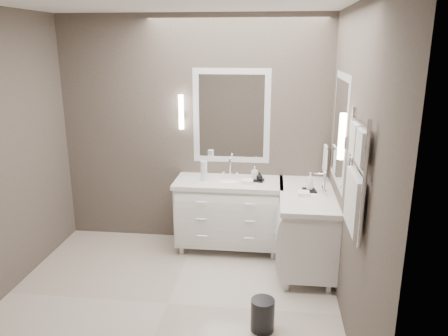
# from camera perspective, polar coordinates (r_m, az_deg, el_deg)

# --- Properties ---
(floor) EXTENTS (3.20, 3.00, 0.01)m
(floor) POSITION_cam_1_polar(r_m,az_deg,el_deg) (4.35, -7.35, -17.19)
(floor) COLOR beige
(floor) RESTS_ON ground
(wall_back) EXTENTS (3.20, 0.01, 2.70)m
(wall_back) POSITION_cam_1_polar(r_m,az_deg,el_deg) (5.22, -3.96, 4.70)
(wall_back) COLOR #504740
(wall_back) RESTS_ON floor
(wall_front) EXTENTS (3.20, 0.01, 2.70)m
(wall_front) POSITION_cam_1_polar(r_m,az_deg,el_deg) (2.45, -16.93, -9.25)
(wall_front) COLOR #504740
(wall_front) RESTS_ON floor
(wall_right) EXTENTS (0.01, 3.00, 2.70)m
(wall_right) POSITION_cam_1_polar(r_m,az_deg,el_deg) (3.73, 16.56, -0.52)
(wall_right) COLOR #504740
(wall_right) RESTS_ON floor
(vanity_back) EXTENTS (1.24, 0.59, 0.97)m
(vanity_back) POSITION_cam_1_polar(r_m,az_deg,el_deg) (5.13, 0.63, -5.53)
(vanity_back) COLOR white
(vanity_back) RESTS_ON floor
(vanity_right) EXTENTS (0.59, 1.24, 0.97)m
(vanity_right) POSITION_cam_1_polar(r_m,az_deg,el_deg) (4.82, 10.69, -7.27)
(vanity_right) COLOR white
(vanity_right) RESTS_ON floor
(mirror_back) EXTENTS (0.90, 0.02, 1.10)m
(mirror_back) POSITION_cam_1_polar(r_m,az_deg,el_deg) (5.10, 0.97, 6.76)
(mirror_back) COLOR white
(mirror_back) RESTS_ON wall_back
(mirror_right) EXTENTS (0.02, 0.90, 1.10)m
(mirror_right) POSITION_cam_1_polar(r_m,az_deg,el_deg) (4.45, 14.87, 4.87)
(mirror_right) COLOR white
(mirror_right) RESTS_ON wall_right
(sconce_back) EXTENTS (0.06, 0.06, 0.40)m
(sconce_back) POSITION_cam_1_polar(r_m,az_deg,el_deg) (5.12, -5.61, 7.21)
(sconce_back) COLOR white
(sconce_back) RESTS_ON wall_back
(sconce_right) EXTENTS (0.06, 0.06, 0.40)m
(sconce_right) POSITION_cam_1_polar(r_m,az_deg,el_deg) (3.87, 15.15, 3.88)
(sconce_right) COLOR white
(sconce_right) RESTS_ON wall_right
(towel_bar_corner) EXTENTS (0.03, 0.22, 0.30)m
(towel_bar_corner) POSITION_cam_1_polar(r_m,az_deg,el_deg) (5.08, 13.09, 1.30)
(towel_bar_corner) COLOR white
(towel_bar_corner) RESTS_ON wall_right
(towel_ladder) EXTENTS (0.06, 0.58, 0.90)m
(towel_ladder) POSITION_cam_1_polar(r_m,az_deg,el_deg) (3.33, 16.81, -1.73)
(towel_ladder) COLOR white
(towel_ladder) RESTS_ON wall_right
(waste_bin) EXTENTS (0.27, 0.27, 0.29)m
(waste_bin) POSITION_cam_1_polar(r_m,az_deg,el_deg) (3.93, 5.05, -18.57)
(waste_bin) COLOR black
(waste_bin) RESTS_ON floor
(amenity_tray_back) EXTENTS (0.17, 0.14, 0.02)m
(amenity_tray_back) POSITION_cam_1_polar(r_m,az_deg,el_deg) (5.00, 4.32, -1.58)
(amenity_tray_back) COLOR black
(amenity_tray_back) RESTS_ON vanity_back
(amenity_tray_right) EXTENTS (0.15, 0.18, 0.02)m
(amenity_tray_right) POSITION_cam_1_polar(r_m,az_deg,el_deg) (4.72, 11.09, -2.92)
(amenity_tray_right) COLOR black
(amenity_tray_right) RESTS_ON vanity_right
(water_bottle) EXTENTS (0.08, 0.08, 0.22)m
(water_bottle) POSITION_cam_1_polar(r_m,az_deg,el_deg) (5.00, -2.64, -0.36)
(water_bottle) COLOR silver
(water_bottle) RESTS_ON vanity_back
(soap_bottle_a) EXTENTS (0.07, 0.07, 0.14)m
(soap_bottle_a) POSITION_cam_1_polar(r_m,az_deg,el_deg) (5.00, 4.01, -0.59)
(soap_bottle_a) COLOR white
(soap_bottle_a) RESTS_ON amenity_tray_back
(soap_bottle_b) EXTENTS (0.09, 0.09, 0.09)m
(soap_bottle_b) POSITION_cam_1_polar(r_m,az_deg,el_deg) (4.96, 4.67, -1.06)
(soap_bottle_b) COLOR black
(soap_bottle_b) RESTS_ON amenity_tray_back
(soap_bottle_c) EXTENTS (0.08, 0.09, 0.19)m
(soap_bottle_c) POSITION_cam_1_polar(r_m,az_deg,el_deg) (4.69, 11.16, -1.69)
(soap_bottle_c) COLOR white
(soap_bottle_c) RESTS_ON amenity_tray_right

